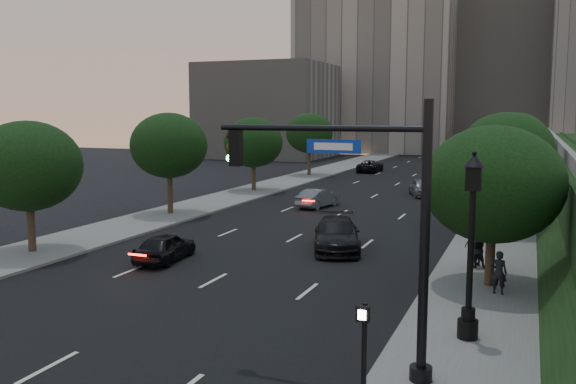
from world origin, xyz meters
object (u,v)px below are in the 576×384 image
at_px(sedan_mid_left, 318,198).
at_px(pedestrian_b, 477,249).
at_px(sedan_far_right, 422,187).
at_px(sedan_near_right, 337,234).
at_px(street_lamp, 471,255).
at_px(traffic_signal_mast, 380,236).
at_px(sedan_far_left, 370,166).
at_px(sedan_near_left, 165,247).
at_px(pedestrian_a, 499,272).
at_px(pedestrian_c, 477,246).

height_order(sedan_mid_left, pedestrian_b, pedestrian_b).
height_order(sedan_far_right, pedestrian_b, pedestrian_b).
xyz_separation_m(sedan_near_right, pedestrian_b, (6.71, -1.64, 0.19)).
distance_m(street_lamp, sedan_mid_left, 26.07).
distance_m(traffic_signal_mast, sedan_far_left, 54.77).
distance_m(sedan_near_left, pedestrian_b, 13.70).
bearing_deg(pedestrian_b, sedan_near_left, -2.34).
distance_m(sedan_near_left, sedan_far_left, 44.45).
relative_size(street_lamp, sedan_near_right, 1.05).
distance_m(sedan_near_right, pedestrian_a, 9.42).
height_order(sedan_near_right, pedestrian_c, pedestrian_c).
height_order(sedan_far_left, pedestrian_b, pedestrian_b).
bearing_deg(sedan_mid_left, pedestrian_b, 142.36).
xyz_separation_m(sedan_near_left, sedan_mid_left, (1.31, 17.63, 0.00)).
distance_m(traffic_signal_mast, sedan_near_left, 14.92).
relative_size(sedan_near_left, sedan_far_right, 0.93).
relative_size(street_lamp, pedestrian_b, 3.46).
relative_size(pedestrian_b, pedestrian_c, 0.96).
distance_m(sedan_near_right, pedestrian_c, 6.81).
xyz_separation_m(sedan_far_left, pedestrian_c, (14.87, -40.67, 0.31)).
height_order(sedan_mid_left, pedestrian_a, pedestrian_a).
bearing_deg(pedestrian_c, sedan_far_left, -85.76).
bearing_deg(pedestrian_c, pedestrian_a, 89.41).
bearing_deg(pedestrian_c, sedan_near_right, -27.02).
height_order(sedan_far_right, pedestrian_c, pedestrian_c).
xyz_separation_m(sedan_far_right, pedestrian_c, (6.05, -22.51, 0.28)).
bearing_deg(sedan_far_right, pedestrian_a, -94.66).
bearing_deg(sedan_far_left, street_lamp, 106.17).
height_order(sedan_far_left, pedestrian_a, pedestrian_a).
height_order(traffic_signal_mast, sedan_near_right, traffic_signal_mast).
bearing_deg(pedestrian_b, street_lamp, 76.18).
height_order(sedan_far_right, pedestrian_a, pedestrian_a).
relative_size(pedestrian_a, pedestrian_b, 0.98).
xyz_separation_m(sedan_near_left, pedestrian_b, (13.26, 3.43, 0.30)).
distance_m(sedan_near_left, sedan_far_right, 27.23).
relative_size(traffic_signal_mast, sedan_far_left, 1.42).
height_order(street_lamp, pedestrian_b, street_lamp).
distance_m(traffic_signal_mast, street_lamp, 3.99).
xyz_separation_m(pedestrian_a, pedestrian_c, (-1.09, 4.01, 0.05)).
xyz_separation_m(sedan_near_right, pedestrian_c, (6.68, -1.32, 0.22)).
distance_m(street_lamp, sedan_far_right, 32.21).
bearing_deg(sedan_far_left, pedestrian_b, 108.95).
relative_size(street_lamp, pedestrian_c, 3.32).
bearing_deg(sedan_near_right, pedestrian_b, -32.06).
relative_size(sedan_near_left, sedan_mid_left, 0.97).
bearing_deg(pedestrian_b, pedestrian_c, -101.33).
height_order(street_lamp, sedan_near_left, street_lamp).
xyz_separation_m(sedan_near_left, pedestrian_a, (14.32, -0.25, 0.28)).
xyz_separation_m(street_lamp, sedan_near_left, (-13.72, 5.21, -1.97)).
xyz_separation_m(traffic_signal_mast, pedestrian_b, (1.42, 12.01, -2.71)).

